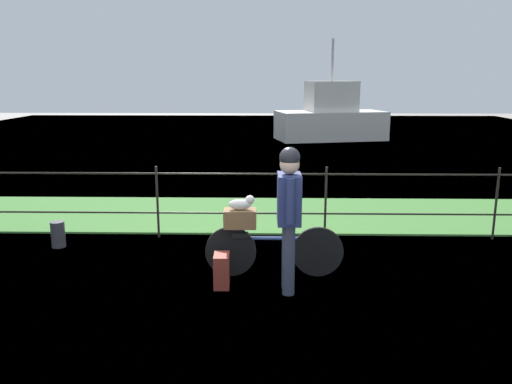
{
  "coord_description": "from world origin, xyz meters",
  "views": [
    {
      "loc": [
        0.39,
        -5.52,
        2.43
      ],
      "look_at": [
        0.24,
        1.27,
        0.9
      ],
      "focal_mm": 35.86,
      "sensor_mm": 36.0,
      "label": 1
    }
  ],
  "objects_px": {
    "backpack_on_paving": "(222,271)",
    "moored_boat_near": "(331,118)",
    "bicycle_main": "(273,250)",
    "cyclist_person": "(289,207)",
    "wooden_crate": "(240,218)",
    "terrier_dog": "(242,203)",
    "mooring_bollard": "(58,234)"
  },
  "relations": [
    {
      "from": "terrier_dog",
      "to": "backpack_on_paving",
      "type": "relative_size",
      "value": 0.79
    },
    {
      "from": "bicycle_main",
      "to": "terrier_dog",
      "type": "bearing_deg",
      "value": -179.39
    },
    {
      "from": "bicycle_main",
      "to": "cyclist_person",
      "type": "bearing_deg",
      "value": -68.56
    },
    {
      "from": "mooring_bollard",
      "to": "moored_boat_near",
      "type": "height_order",
      "value": "moored_boat_near"
    },
    {
      "from": "wooden_crate",
      "to": "terrier_dog",
      "type": "xyz_separation_m",
      "value": [
        0.02,
        0.0,
        0.19
      ]
    },
    {
      "from": "bicycle_main",
      "to": "cyclist_person",
      "type": "relative_size",
      "value": 1.02
    },
    {
      "from": "wooden_crate",
      "to": "terrier_dog",
      "type": "height_order",
      "value": "terrier_dog"
    },
    {
      "from": "bicycle_main",
      "to": "cyclist_person",
      "type": "height_order",
      "value": "cyclist_person"
    },
    {
      "from": "backpack_on_paving",
      "to": "cyclist_person",
      "type": "bearing_deg",
      "value": 81.15
    },
    {
      "from": "terrier_dog",
      "to": "moored_boat_near",
      "type": "bearing_deg",
      "value": 78.94
    },
    {
      "from": "wooden_crate",
      "to": "moored_boat_near",
      "type": "distance_m",
      "value": 14.66
    },
    {
      "from": "bicycle_main",
      "to": "moored_boat_near",
      "type": "height_order",
      "value": "moored_boat_near"
    },
    {
      "from": "cyclist_person",
      "to": "moored_boat_near",
      "type": "relative_size",
      "value": 0.37
    },
    {
      "from": "bicycle_main",
      "to": "backpack_on_paving",
      "type": "height_order",
      "value": "bicycle_main"
    },
    {
      "from": "bicycle_main",
      "to": "mooring_bollard",
      "type": "xyz_separation_m",
      "value": [
        -3.12,
        1.05,
        -0.15
      ]
    },
    {
      "from": "terrier_dog",
      "to": "backpack_on_paving",
      "type": "bearing_deg",
      "value": -123.29
    },
    {
      "from": "bicycle_main",
      "to": "terrier_dog",
      "type": "distance_m",
      "value": 0.7
    },
    {
      "from": "cyclist_person",
      "to": "mooring_bollard",
      "type": "height_order",
      "value": "cyclist_person"
    },
    {
      "from": "wooden_crate",
      "to": "backpack_on_paving",
      "type": "bearing_deg",
      "value": -120.35
    },
    {
      "from": "mooring_bollard",
      "to": "backpack_on_paving",
      "type": "bearing_deg",
      "value": -29.08
    },
    {
      "from": "wooden_crate",
      "to": "terrier_dog",
      "type": "relative_size",
      "value": 1.26
    },
    {
      "from": "moored_boat_near",
      "to": "backpack_on_paving",
      "type": "bearing_deg",
      "value": -101.66
    },
    {
      "from": "bicycle_main",
      "to": "wooden_crate",
      "type": "height_order",
      "value": "wooden_crate"
    },
    {
      "from": "backpack_on_paving",
      "to": "moored_boat_near",
      "type": "relative_size",
      "value": 0.09
    },
    {
      "from": "wooden_crate",
      "to": "cyclist_person",
      "type": "relative_size",
      "value": 0.24
    },
    {
      "from": "wooden_crate",
      "to": "moored_boat_near",
      "type": "xyz_separation_m",
      "value": [
        2.84,
        14.39,
        0.09
      ]
    },
    {
      "from": "backpack_on_paving",
      "to": "moored_boat_near",
      "type": "bearing_deg",
      "value": 166.55
    },
    {
      "from": "terrier_dog",
      "to": "mooring_bollard",
      "type": "bearing_deg",
      "value": 159.03
    },
    {
      "from": "moored_boat_near",
      "to": "mooring_bollard",
      "type": "bearing_deg",
      "value": -112.62
    },
    {
      "from": "wooden_crate",
      "to": "moored_boat_near",
      "type": "relative_size",
      "value": 0.09
    },
    {
      "from": "cyclist_person",
      "to": "mooring_bollard",
      "type": "relative_size",
      "value": 4.4
    },
    {
      "from": "bicycle_main",
      "to": "mooring_bollard",
      "type": "height_order",
      "value": "bicycle_main"
    }
  ]
}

